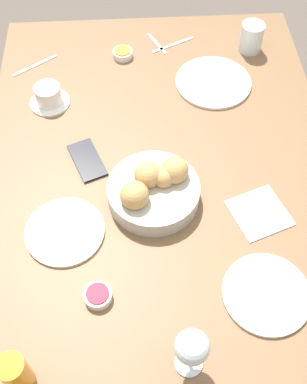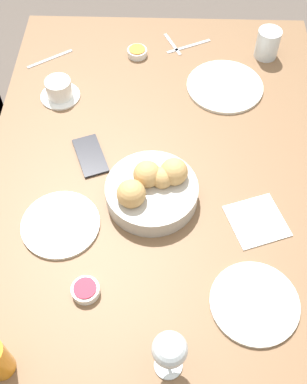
{
  "view_description": "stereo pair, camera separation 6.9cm",
  "coord_description": "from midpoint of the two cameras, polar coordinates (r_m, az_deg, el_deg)",
  "views": [
    {
      "loc": [
        -0.83,
        0.07,
        1.83
      ],
      "look_at": [
        -0.07,
        0.03,
        0.76
      ],
      "focal_mm": 45.0,
      "sensor_mm": 36.0,
      "label": 1
    },
    {
      "loc": [
        -0.83,
        0.0,
        1.83
      ],
      "look_at": [
        -0.07,
        0.03,
        0.76
      ],
      "focal_mm": 45.0,
      "sensor_mm": 36.0,
      "label": 2
    }
  ],
  "objects": [
    {
      "name": "napkin",
      "position": [
        1.33,
        13.79,
        -3.42
      ],
      "size": [
        0.18,
        0.18,
        0.0
      ],
      "color": "white",
      "rests_on": "dining_table"
    },
    {
      "name": "wine_glass",
      "position": [
        1.04,
        4.19,
        -18.3
      ],
      "size": [
        0.08,
        0.08,
        0.16
      ],
      "color": "silver",
      "rests_on": "dining_table"
    },
    {
      "name": "jam_bowl_berry",
      "position": [
        1.2,
        -6.17,
        -11.56
      ],
      "size": [
        0.07,
        0.07,
        0.03
      ],
      "color": "white",
      "rests_on": "dining_table"
    },
    {
      "name": "ground_plane",
      "position": [
        2.01,
        1.85,
        -10.87
      ],
      "size": [
        10.0,
        10.0,
        0.0
      ],
      "primitive_type": "plane",
      "color": "#564C44"
    },
    {
      "name": "coffee_cup",
      "position": [
        1.6,
        -9.73,
        11.81
      ],
      "size": [
        0.13,
        0.13,
        0.07
      ],
      "color": "white",
      "rests_on": "dining_table"
    },
    {
      "name": "fork_silver",
      "position": [
        1.77,
        -10.89,
        15.21
      ],
      "size": [
        0.11,
        0.15,
        0.0
      ],
      "color": "#B7B7BC",
      "rests_on": "dining_table"
    },
    {
      "name": "jam_bowl_honey",
      "position": [
        1.75,
        -0.62,
        16.22
      ],
      "size": [
        0.07,
        0.07,
        0.03
      ],
      "color": "white",
      "rests_on": "dining_table"
    },
    {
      "name": "plate_far_center",
      "position": [
        1.3,
        -9.28,
        -3.87
      ],
      "size": [
        0.21,
        0.21,
        0.01
      ],
      "color": "silver",
      "rests_on": "dining_table"
    },
    {
      "name": "cell_phone",
      "position": [
        1.43,
        -5.94,
        4.26
      ],
      "size": [
        0.17,
        0.12,
        0.01
      ],
      "color": "black",
      "rests_on": "dining_table"
    },
    {
      "name": "spoon_coffee",
      "position": [
        1.8,
        3.56,
        17.05
      ],
      "size": [
        0.12,
        0.07,
        0.0
      ],
      "color": "#B7B7BC",
      "rests_on": "dining_table"
    },
    {
      "name": "dining_table",
      "position": [
        1.44,
        2.54,
        -0.25
      ],
      "size": [
        1.5,
        1.03,
        0.73
      ],
      "color": "brown",
      "rests_on": "ground_plane"
    },
    {
      "name": "knife_silver",
      "position": [
        1.8,
        5.5,
        16.78
      ],
      "size": [
        0.08,
        0.16,
        0.0
      ],
      "color": "#B7B7BC",
      "rests_on": "dining_table"
    },
    {
      "name": "plate_near_right",
      "position": [
        1.65,
        9.83,
        12.2
      ],
      "size": [
        0.25,
        0.25,
        0.01
      ],
      "color": "silver",
      "rests_on": "dining_table"
    },
    {
      "name": "bread_basket",
      "position": [
        1.3,
        1.52,
        0.34
      ],
      "size": [
        0.25,
        0.25,
        0.12
      ],
      "color": "#B2ADA3",
      "rests_on": "dining_table"
    },
    {
      "name": "plate_near_left",
      "position": [
        1.22,
        13.74,
        -12.74
      ],
      "size": [
        0.22,
        0.22,
        0.01
      ],
      "color": "silver",
      "rests_on": "dining_table"
    },
    {
      "name": "water_tumbler",
      "position": [
        1.77,
        14.67,
        16.63
      ],
      "size": [
        0.08,
        0.08,
        0.1
      ],
      "color": "silver",
      "rests_on": "dining_table"
    }
  ]
}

